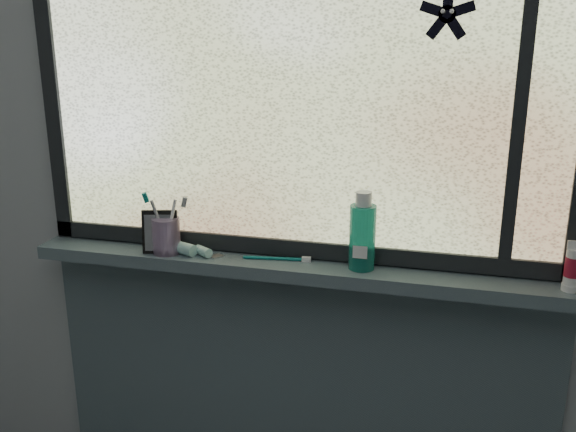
% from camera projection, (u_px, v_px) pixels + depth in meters
% --- Properties ---
extents(wall_back, '(3.00, 0.01, 2.50)m').
position_uv_depth(wall_back, '(297.00, 181.00, 1.90)').
color(wall_back, '#9EA3A8').
rests_on(wall_back, ground).
extents(windowsill, '(1.62, 0.14, 0.04)m').
position_uv_depth(windowsill, '(291.00, 269.00, 1.90)').
color(windowsill, '#47575F').
rests_on(windowsill, wall_back).
extents(sill_apron, '(1.62, 0.02, 0.98)m').
position_uv_depth(sill_apron, '(295.00, 407.00, 2.10)').
color(sill_apron, '#47575F').
rests_on(sill_apron, floor).
extents(window_pane, '(1.50, 0.01, 1.00)m').
position_uv_depth(window_pane, '(295.00, 86.00, 1.79)').
color(window_pane, silver).
rests_on(window_pane, wall_back).
extents(frame_bottom, '(1.60, 0.03, 0.05)m').
position_uv_depth(frame_bottom, '(295.00, 247.00, 1.93)').
color(frame_bottom, black).
rests_on(frame_bottom, windowsill).
extents(frame_left, '(0.05, 0.03, 1.10)m').
position_uv_depth(frame_left, '(51.00, 79.00, 1.97)').
color(frame_left, black).
rests_on(frame_left, wall_back).
extents(frame_mullion, '(0.03, 0.03, 1.00)m').
position_uv_depth(frame_mullion, '(522.00, 92.00, 1.64)').
color(frame_mullion, black).
rests_on(frame_mullion, wall_back).
extents(starfish_sticker, '(0.15, 0.02, 0.15)m').
position_uv_depth(starfish_sticker, '(447.00, 14.00, 1.63)').
color(starfish_sticker, black).
rests_on(starfish_sticker, window_pane).
extents(vanity_mirror, '(0.12, 0.08, 0.13)m').
position_uv_depth(vanity_mirror, '(160.00, 232.00, 1.96)').
color(vanity_mirror, black).
rests_on(vanity_mirror, windowsill).
extents(toothpaste_tube, '(0.21, 0.13, 0.04)m').
position_uv_depth(toothpaste_tube, '(192.00, 250.00, 1.94)').
color(toothpaste_tube, white).
rests_on(toothpaste_tube, windowsill).
extents(toothbrush_cup, '(0.11, 0.11, 0.11)m').
position_uv_depth(toothbrush_cup, '(166.00, 236.00, 1.96)').
color(toothbrush_cup, '#CCA3D8').
rests_on(toothbrush_cup, windowsill).
extents(toothbrush_lying, '(0.22, 0.05, 0.01)m').
position_uv_depth(toothbrush_lying, '(273.00, 258.00, 1.91)').
color(toothbrush_lying, '#0B6B69').
rests_on(toothbrush_lying, windowsill).
extents(mouthwash_bottle, '(0.09, 0.09, 0.19)m').
position_uv_depth(mouthwash_bottle, '(363.00, 231.00, 1.82)').
color(mouthwash_bottle, '#1B8F7C').
rests_on(mouthwash_bottle, windowsill).
extents(cream_tube, '(0.04, 0.04, 0.10)m').
position_uv_depth(cream_tube, '(573.00, 264.00, 1.68)').
color(cream_tube, silver).
rests_on(cream_tube, windowsill).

